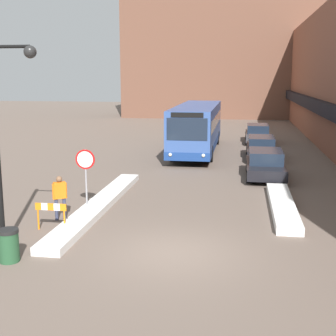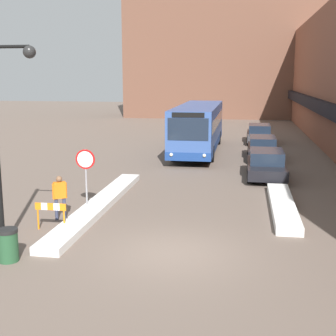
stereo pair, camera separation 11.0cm
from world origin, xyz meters
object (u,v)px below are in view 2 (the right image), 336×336
object	(u,v)px
parked_car_middle	(262,147)
street_lamp	(4,123)
pedestrian	(60,193)
parked_car_back	(259,133)
stop_sign	(86,167)
city_bus	(199,127)
parked_car_front	(266,164)
construction_barricade	(51,211)
trash_bin	(8,245)

from	to	relation	value
parked_car_middle	street_lamp	world-z (taller)	street_lamp
street_lamp	pedestrian	size ratio (longest dim) A/B	3.76
parked_car_middle	parked_car_back	bearing A→B (deg)	90.00
parked_car_back	parked_car_middle	bearing A→B (deg)	-90.00
pedestrian	stop_sign	bearing A→B (deg)	29.79
city_bus	parked_car_middle	size ratio (longest dim) A/B	2.55
parked_car_front	parked_car_middle	size ratio (longest dim) A/B	0.94
parked_car_middle	pedestrian	world-z (taller)	pedestrian
city_bus	stop_sign	xyz separation A→B (m)	(-2.83, -15.18, 0.03)
parked_car_front	pedestrian	xyz separation A→B (m)	(-7.72, -8.58, 0.27)
parked_car_back	construction_barricade	size ratio (longest dim) A/B	4.38
parked_car_middle	stop_sign	world-z (taller)	stop_sign
parked_car_back	street_lamp	world-z (taller)	street_lamp
street_lamp	stop_sign	bearing A→B (deg)	77.18
city_bus	construction_barricade	xyz separation A→B (m)	(-3.30, -17.52, -1.07)
street_lamp	pedestrian	world-z (taller)	street_lamp
city_bus	parked_car_middle	bearing A→B (deg)	-24.75
parked_car_back	street_lamp	xyz separation A→B (m)	(-8.07, -24.71, 3.09)
pedestrian	construction_barricade	distance (m)	1.22
parked_car_back	trash_bin	distance (m)	26.80
city_bus	parked_car_front	size ratio (longest dim) A/B	2.72
parked_car_front	pedestrian	size ratio (longest dim) A/B	2.79
city_bus	parked_car_back	size ratio (longest dim) A/B	2.57
city_bus	street_lamp	distance (m)	19.83
stop_sign	trash_bin	xyz separation A→B (m)	(-0.55, -5.14, -1.29)
pedestrian	trash_bin	distance (m)	4.01
trash_bin	pedestrian	bearing A→B (deg)	90.79
parked_car_back	stop_sign	bearing A→B (deg)	-109.11
parked_car_middle	street_lamp	size ratio (longest dim) A/B	0.79
parked_car_front	construction_barricade	bearing A→B (deg)	-127.84
city_bus	construction_barricade	size ratio (longest dim) A/B	11.24
parked_car_back	street_lamp	size ratio (longest dim) A/B	0.79
parked_car_front	parked_car_back	world-z (taller)	parked_car_back
city_bus	trash_bin	xyz separation A→B (m)	(-3.38, -20.32, -1.26)
parked_car_back	stop_sign	distance (m)	21.76
stop_sign	pedestrian	world-z (taller)	stop_sign
stop_sign	parked_car_front	bearing A→B (deg)	46.17
stop_sign	street_lamp	size ratio (longest dim) A/B	0.40
street_lamp	trash_bin	size ratio (longest dim) A/B	6.44
stop_sign	pedestrian	xyz separation A→B (m)	(-0.60, -1.17, -0.79)
stop_sign	street_lamp	bearing A→B (deg)	-102.82
street_lamp	parked_car_front	bearing A→B (deg)	55.16
parked_car_front	construction_barricade	xyz separation A→B (m)	(-7.58, -9.76, -0.04)
parked_car_middle	trash_bin	distance (m)	19.89
parked_car_back	stop_sign	xyz separation A→B (m)	(-7.12, -20.54, 1.04)
parked_car_front	construction_barricade	size ratio (longest dim) A/B	4.14
parked_car_front	city_bus	bearing A→B (deg)	118.87
trash_bin	construction_barricade	world-z (taller)	trash_bin
parked_car_middle	street_lamp	xyz separation A→B (m)	(-8.07, -17.38, 3.11)
pedestrian	construction_barricade	size ratio (longest dim) A/B	1.48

